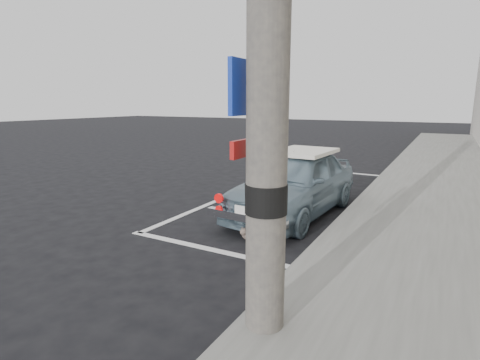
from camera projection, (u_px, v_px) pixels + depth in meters
name	position (u px, v px, depth m)	size (l,w,h in m)	color
ground	(203.00, 234.00, 6.05)	(80.00, 80.00, 0.00)	black
sidewalk	(430.00, 225.00, 6.23)	(2.80, 40.00, 0.15)	slate
pline_rear	(212.00, 249.00, 5.38)	(3.00, 0.12, 0.01)	silver
pline_front	(338.00, 172.00, 11.38)	(3.00, 0.12, 0.01)	silver
pline_side	(243.00, 190.00, 9.04)	(0.12, 7.00, 0.01)	silver
retro_coupe	(294.00, 182.00, 7.01)	(1.66, 3.66, 1.22)	slate
cat	(249.00, 233.00, 5.77)	(0.29, 0.39, 0.23)	#64594C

